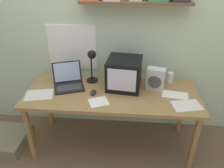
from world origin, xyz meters
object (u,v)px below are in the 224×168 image
Objects in this scene: corner_desk at (112,97)px; open_notebook at (187,105)px; desk_lamp at (92,62)px; space_heater at (155,79)px; crt_monitor at (124,73)px; floor_cushion at (6,140)px; laptop at (68,80)px; printed_handout at (175,95)px; juice_glass at (170,78)px; loose_paper_near_laptop at (39,95)px; loose_paper_near_monitor at (99,102)px; computer_mouse at (93,92)px.

corner_desk is 0.76m from open_notebook.
desk_lamp is 0.71m from space_heater.
crt_monitor is 1.64m from floor_cushion.
crt_monitor reaches higher than corner_desk.
laptop is 1.00× the size of desk_lamp.
crt_monitor is at bearing 46.55° from corner_desk.
printed_handout is 0.93× the size of open_notebook.
desk_lamp reaches higher than juice_glass.
corner_desk is at bearing -61.11° from desk_lamp.
loose_paper_near_laptop is at bearing 177.34° from open_notebook.
loose_paper_near_monitor reaches higher than corner_desk.
open_notebook reaches higher than floor_cushion.
open_notebook is at bearing -32.70° from space_heater.
crt_monitor reaches higher than juice_glass.
laptop is at bearing 15.83° from floor_cushion.
loose_paper_near_laptop is 0.65× the size of floor_cushion.
desk_lamp is at bearing 167.76° from printed_handout.
juice_glass is at bearing -11.63° from laptop.
juice_glass is 0.89m from computer_mouse.
crt_monitor is 0.79× the size of floor_cushion.
open_notebook is (0.28, -0.29, -0.12)m from space_heater.
floor_cushion is (-1.27, -0.12, -0.61)m from corner_desk.
desk_lamp is at bearing -175.41° from juice_glass.
printed_handout is (0.85, 0.05, -0.01)m from computer_mouse.
desk_lamp reaches higher than laptop.
loose_paper_near_laptop and loose_paper_near_monitor have the same top height.
loose_paper_near_laptop is at bearing -157.84° from crt_monitor.
space_heater is (0.69, -0.09, -0.14)m from desk_lamp.
loose_paper_near_laptop is at bearing -175.22° from printed_handout.
loose_paper_near_monitor is (0.63, -0.08, 0.00)m from loose_paper_near_laptop.
corner_desk is 7.81× the size of loose_paper_near_monitor.
loose_paper_near_laptop is (-0.87, -0.24, -0.16)m from crt_monitor.
loose_paper_near_laptop is 0.64m from loose_paper_near_monitor.
desk_lamp reaches higher than computer_mouse.
corner_desk is 0.66m from printed_handout.
juice_glass is at bearing 22.67° from corner_desk.
loose_paper_near_monitor is at bearing -179.36° from open_notebook.
space_heater reaches higher than printed_handout.
juice_glass is at bearing 93.93° from printed_handout.
juice_glass is at bearing -16.76° from desk_lamp.
open_notebook reaches higher than corner_desk.
computer_mouse reaches higher than corner_desk.
desk_lamp is 1.24× the size of loose_paper_near_laptop.
crt_monitor is 1.37× the size of printed_handout.
space_heater is at bearing 3.79° from crt_monitor.
laptop is at bearing -166.15° from space_heater.
crt_monitor is 0.71m from open_notebook.
desk_lamp reaches higher than loose_paper_near_monitor.
computer_mouse is at bearing 3.73° from floor_cushion.
crt_monitor is 0.34m from space_heater.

